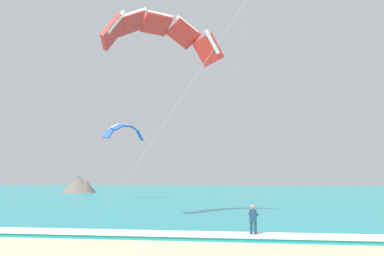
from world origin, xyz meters
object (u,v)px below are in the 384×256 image
(surfboard, at_px, (253,239))
(kite_primary, at_px, (160,32))
(kite_distant, at_px, (125,130))
(kitesurfer, at_px, (253,220))

(surfboard, xyz_separation_m, kite_primary, (-6.56, 7.61, 13.47))
(kite_distant, bearing_deg, kite_primary, -67.13)
(surfboard, bearing_deg, kite_primary, 130.77)
(kitesurfer, xyz_separation_m, kite_distant, (-16.82, 31.90, 8.19))
(surfboard, bearing_deg, kite_distant, 117.78)
(kite_distant, bearing_deg, kitesurfer, -62.21)
(kite_distant, bearing_deg, surfboard, -62.22)
(kite_primary, height_order, kite_distant, kite_primary)
(kitesurfer, bearing_deg, kite_primary, 130.84)
(kite_primary, distance_m, kite_distant, 26.74)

